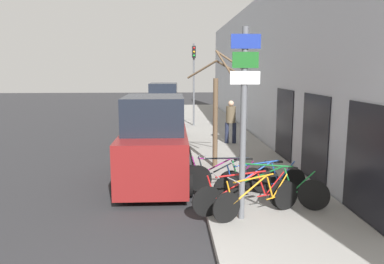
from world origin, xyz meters
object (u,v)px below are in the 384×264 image
signpost (244,118)px  parked_car_0 (155,144)px  bicycle_3 (261,183)px  street_tree (217,111)px  parked_car_1 (161,122)px  bicycle_0 (258,199)px  bicycle_2 (271,187)px  parked_car_2 (164,106)px  bicycle_5 (222,176)px  bicycle_4 (232,177)px  bicycle_1 (246,195)px  traffic_light (194,74)px  pedestrian_near (231,119)px

signpost → parked_car_0: signpost is taller
bicycle_3 → street_tree: street_tree is taller
parked_car_0 → parked_car_1: parked_car_0 is taller
bicycle_0 → parked_car_1: size_ratio=0.47×
bicycle_2 → parked_car_2: bearing=38.2°
bicycle_3 → bicycle_5: (-0.85, 0.69, -0.02)m
bicycle_2 → parked_car_0: 3.71m
bicycle_5 → bicycle_2: bearing=-123.8°
parked_car_0 → bicycle_0: bearing=-53.0°
bicycle_4 → bicycle_1: bearing=-165.5°
bicycle_1 → parked_car_1: size_ratio=0.55×
bicycle_2 → bicycle_5: size_ratio=1.07×
bicycle_0 → bicycle_1: bearing=20.1°
bicycle_4 → bicycle_5: 0.29m
traffic_light → bicycle_3: bearing=-85.9°
parked_car_1 → pedestrian_near: parked_car_1 is taller
signpost → parked_car_0: size_ratio=0.87×
bicycle_4 → bicycle_5: bicycle_4 is taller
signpost → bicycle_3: 2.21m
traffic_light → parked_car_2: bearing=142.4°
bicycle_3 → signpost: bearing=134.0°
bicycle_1 → bicycle_5: (-0.31, 1.55, -0.02)m
bicycle_0 → bicycle_4: size_ratio=0.87×
bicycle_3 → traffic_light: 12.45m
bicycle_2 → bicycle_3: bearing=46.8°
signpost → pedestrian_near: signpost is taller
bicycle_0 → bicycle_1: size_ratio=0.85×
bicycle_2 → traffic_light: size_ratio=0.51×
bicycle_1 → pedestrian_near: (0.91, 7.83, 0.66)m
street_tree → bicycle_2: bearing=-76.6°
bicycle_2 → signpost: bearing=160.6°
bicycle_4 → traffic_light: traffic_light is taller
street_tree → bicycle_4: bearing=-88.9°
bicycle_4 → parked_car_1: 7.55m
bicycle_1 → pedestrian_near: 7.91m
bicycle_3 → parked_car_1: 8.21m
bicycle_2 → pedestrian_near: (0.23, 7.35, 0.64)m
street_tree → bicycle_5: bearing=-93.8°
signpost → bicycle_0: signpost is taller
bicycle_2 → street_tree: (-0.83, 3.48, 1.40)m
bicycle_2 → pedestrian_near: bearing=25.3°
bicycle_0 → traffic_light: traffic_light is taller
bicycle_0 → parked_car_1: parked_car_1 is taller
bicycle_5 → bicycle_0: bearing=-150.0°
bicycle_4 → parked_car_1: (-1.93, 7.29, 0.41)m
bicycle_3 → parked_car_0: (-2.63, 2.03, 0.58)m
street_tree → bicycle_1: bearing=-87.8°
parked_car_2 → parked_car_0: bearing=-88.2°
bicycle_1 → parked_car_2: 14.48m
bicycle_4 → pedestrian_near: size_ratio=1.28×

